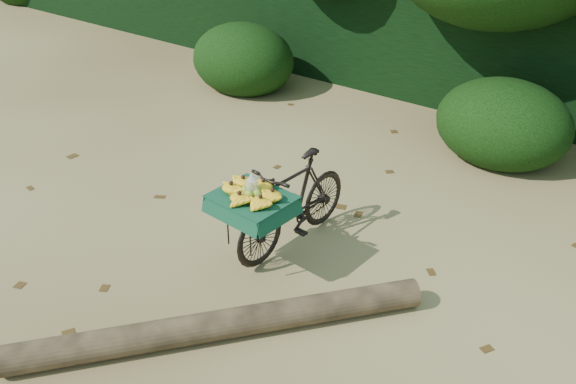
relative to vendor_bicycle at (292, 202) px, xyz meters
The scene contains 6 objects.
ground 1.24m from the vendor_bicycle, 116.37° to the right, with size 80.00×80.00×0.00m, color tan.
vendor_bicycle is the anchor object (origin of this frame).
fallen_log 1.57m from the vendor_bicycle, 76.12° to the right, with size 0.26×0.26×3.57m, color brown.
hedge_backdrop 5.33m from the vendor_bicycle, 95.41° to the left, with size 26.00×1.80×1.80m, color black.
bush_clumps 3.29m from the vendor_bicycle, 90.02° to the left, with size 8.80×1.70×0.90m, color black, non-canonical shape.
leaf_litter 0.80m from the vendor_bicycle, 144.25° to the right, with size 7.00×7.30×0.01m, color #442E12, non-canonical shape.
Camera 1 is at (3.70, -3.27, 3.72)m, focal length 38.00 mm.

